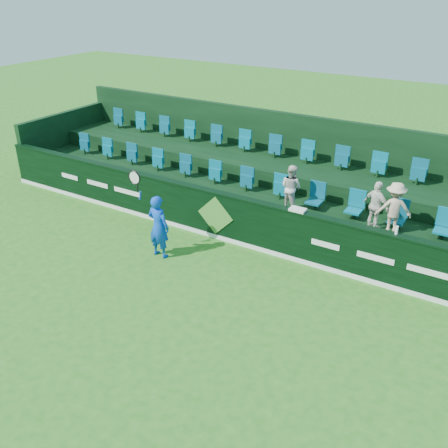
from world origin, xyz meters
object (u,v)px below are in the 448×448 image
Objects in this scene: spectator_middle at (376,206)px; spectator_right at (394,208)px; spectator_left at (291,187)px; towel at (298,210)px; tennis_player at (158,226)px; drinks_bottle at (397,230)px.

spectator_right reaches higher than spectator_middle.
spectator_left is 0.95× the size of spectator_right.
towel is (0.69, -1.12, -0.04)m from spectator_left.
spectator_middle is 1.93m from towel.
towel is at bearing 59.98° from spectator_middle.
towel is at bearing 8.35° from spectator_right.
spectator_middle is (2.26, 0.00, 0.00)m from spectator_left.
tennis_player is 5.38m from spectator_middle.
tennis_player is 1.74× the size of spectator_right.
spectator_middle is at bearing 35.53° from towel.
drinks_bottle is at bearing 86.25° from spectator_right.
spectator_left is 3.16× the size of towel.
spectator_left is 2.68m from spectator_right.
drinks_bottle is (5.36, 1.63, 0.60)m from tennis_player.
tennis_player is 3.47m from towel.
spectator_right reaches higher than spectator_left.
drinks_bottle reaches higher than towel.
spectator_middle is 6.27× the size of drinks_bottle.
tennis_player is at bearing 7.79° from spectator_right.
tennis_player is at bearing 55.37° from spectator_middle.
spectator_middle is 3.17× the size of towel.
spectator_middle is at bearing 124.70° from drinks_bottle.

